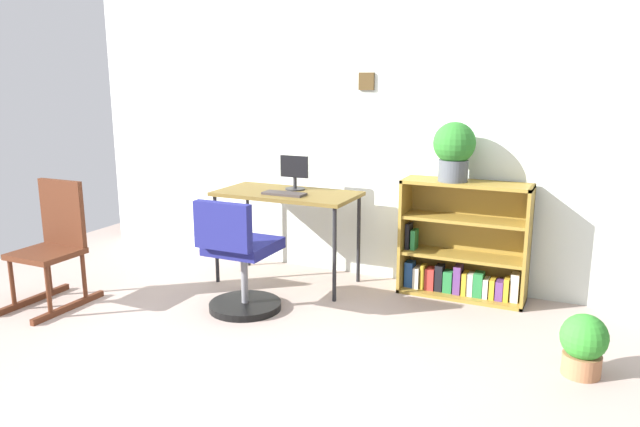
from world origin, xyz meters
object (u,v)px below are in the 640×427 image
object	(u,v)px
desk	(287,199)
potted_plant_floor	(583,344)
office_chair	(239,263)
potted_plant_on_shelf	(454,149)
rocking_chair	(54,243)
keyboard	(284,194)
monitor	(294,172)
bookshelf_low	(463,247)

from	to	relation	value
desk	potted_plant_floor	bearing A→B (deg)	-17.56
office_chair	potted_plant_on_shelf	world-z (taller)	potted_plant_on_shelf
office_chair	rocking_chair	bearing A→B (deg)	-162.53
potted_plant_on_shelf	potted_plant_floor	xyz separation A→B (m)	(0.99, -0.96, -0.94)
office_chair	rocking_chair	xyz separation A→B (m)	(-1.32, -0.42, 0.10)
keyboard	potted_plant_on_shelf	size ratio (longest dim) A/B	0.77
monitor	office_chair	distance (m)	0.98
desk	potted_plant_on_shelf	size ratio (longest dim) A/B	2.57
potted_plant_on_shelf	desk	bearing A→B (deg)	-168.94
bookshelf_low	potted_plant_floor	world-z (taller)	bookshelf_low
keyboard	office_chair	distance (m)	0.72
bookshelf_low	potted_plant_floor	bearing A→B (deg)	-48.56
monitor	bookshelf_low	xyz separation A→B (m)	(1.34, 0.19, -0.51)
keyboard	potted_plant_floor	size ratio (longest dim) A/B	0.94
keyboard	bookshelf_low	distance (m)	1.43
monitor	keyboard	size ratio (longest dim) A/B	0.82
rocking_chair	potted_plant_floor	size ratio (longest dim) A/B	2.54
monitor	keyboard	xyz separation A→B (m)	(0.02, -0.22, -0.13)
monitor	bookshelf_low	distance (m)	1.44
monitor	potted_plant_on_shelf	size ratio (longest dim) A/B	0.63
office_chair	potted_plant_floor	xyz separation A→B (m)	(2.24, 0.01, -0.17)
rocking_chair	potted_plant_floor	distance (m)	3.60
monitor	office_chair	bearing A→B (deg)	-90.90
bookshelf_low	monitor	bearing A→B (deg)	-171.84
keyboard	rocking_chair	size ratio (longest dim) A/B	0.37
keyboard	rocking_chair	world-z (taller)	rocking_chair
office_chair	rocking_chair	size ratio (longest dim) A/B	0.92
desk	rocking_chair	size ratio (longest dim) A/B	1.23
monitor	bookshelf_low	world-z (taller)	monitor
rocking_chair	potted_plant_floor	xyz separation A→B (m)	(3.56, 0.43, -0.27)
desk	keyboard	size ratio (longest dim) A/B	3.32
office_chair	potted_plant_floor	size ratio (longest dim) A/B	2.32
potted_plant_on_shelf	keyboard	bearing A→B (deg)	-163.56
keyboard	potted_plant_on_shelf	bearing A→B (deg)	16.44
office_chair	potted_plant_floor	world-z (taller)	office_chair
office_chair	potted_plant_on_shelf	distance (m)	1.76
keyboard	rocking_chair	bearing A→B (deg)	-143.06
desk	potted_plant_on_shelf	bearing A→B (deg)	11.06
potted_plant_floor	office_chair	bearing A→B (deg)	-179.75
rocking_chair	office_chair	bearing A→B (deg)	17.47
monitor	keyboard	distance (m)	0.26
bookshelf_low	potted_plant_floor	distance (m)	1.36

